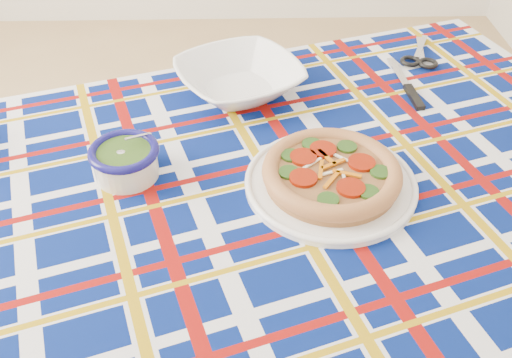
{
  "coord_description": "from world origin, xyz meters",
  "views": [
    {
      "loc": [
        0.48,
        -1.33,
        1.5
      ],
      "look_at": [
        0.5,
        -0.51,
        0.81
      ],
      "focal_mm": 40.0,
      "sensor_mm": 36.0,
      "label": 1
    }
  ],
  "objects_px": {
    "main_focaccia_plate": "(332,173)",
    "serving_bowl": "(239,79)",
    "dining_table": "(242,235)",
    "pesto_bowl": "(125,159)"
  },
  "relations": [
    {
      "from": "main_focaccia_plate",
      "to": "serving_bowl",
      "type": "distance_m",
      "value": 0.39
    },
    {
      "from": "dining_table",
      "to": "pesto_bowl",
      "type": "distance_m",
      "value": 0.27
    },
    {
      "from": "main_focaccia_plate",
      "to": "pesto_bowl",
      "type": "bearing_deg",
      "value": 173.39
    },
    {
      "from": "pesto_bowl",
      "to": "serving_bowl",
      "type": "height_order",
      "value": "pesto_bowl"
    },
    {
      "from": "serving_bowl",
      "to": "main_focaccia_plate",
      "type": "bearing_deg",
      "value": -63.91
    },
    {
      "from": "dining_table",
      "to": "serving_bowl",
      "type": "distance_m",
      "value": 0.41
    },
    {
      "from": "main_focaccia_plate",
      "to": "serving_bowl",
      "type": "height_order",
      "value": "serving_bowl"
    },
    {
      "from": "dining_table",
      "to": "main_focaccia_plate",
      "type": "relative_size",
      "value": 5.76
    },
    {
      "from": "pesto_bowl",
      "to": "serving_bowl",
      "type": "distance_m",
      "value": 0.37
    },
    {
      "from": "main_focaccia_plate",
      "to": "serving_bowl",
      "type": "relative_size",
      "value": 1.2
    }
  ]
}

